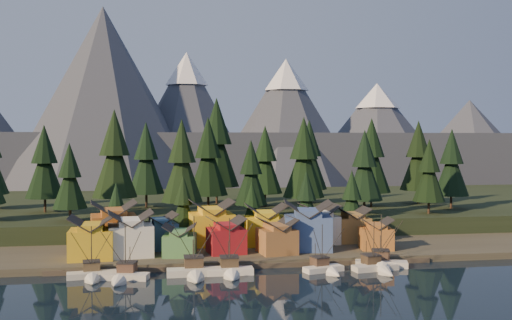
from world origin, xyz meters
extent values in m
plane|color=black|center=(0.00, 0.00, 0.00)|extent=(500.00, 500.00, 0.00)
cube|color=#3A362A|center=(0.00, 40.00, 0.75)|extent=(400.00, 50.00, 1.50)
cube|color=black|center=(0.00, 90.00, 3.00)|extent=(420.00, 100.00, 6.00)
cube|color=#4D4337|center=(0.00, 16.50, 0.50)|extent=(80.00, 4.00, 1.00)
cube|color=#4A505F|center=(0.00, 240.00, 15.00)|extent=(560.00, 160.00, 30.00)
cone|color=#4A505F|center=(-45.00, 180.00, 45.00)|extent=(100.00, 100.00, 90.00)
cone|color=#4A505F|center=(-5.00, 198.00, 36.00)|extent=(80.00, 80.00, 72.00)
cone|color=white|center=(-5.00, 198.00, 63.36)|extent=(22.40, 22.40, 17.28)
cone|color=#4A505F|center=(45.00, 186.00, 34.00)|extent=(84.00, 84.00, 68.00)
cone|color=white|center=(45.00, 186.00, 59.84)|extent=(23.52, 23.52, 16.32)
cone|color=#4A505F|center=(100.00, 202.00, 29.00)|extent=(92.00, 92.00, 58.00)
cone|color=white|center=(100.00, 202.00, 51.04)|extent=(25.76, 25.76, 13.92)
cone|color=#4A505F|center=(160.00, 210.00, 25.00)|extent=(88.00, 88.00, 50.00)
cube|color=beige|center=(-30.40, 12.18, 0.34)|extent=(9.60, 4.24, 1.56)
cone|color=beige|center=(-29.67, 7.15, 0.34)|extent=(3.36, 3.56, 2.93)
cube|color=black|center=(-30.40, 12.18, -0.24)|extent=(9.83, 4.32, 0.34)
cube|color=brown|center=(-30.65, 13.86, 1.85)|extent=(3.51, 3.35, 1.76)
cube|color=#2A2727|center=(-30.65, 13.86, 2.83)|extent=(3.74, 3.57, 0.20)
cylinder|color=black|center=(-30.49, 12.74, 5.46)|extent=(0.18, 0.18, 8.78)
cylinder|color=black|center=(-30.93, 15.76, 3.22)|extent=(0.14, 0.14, 4.29)
cube|color=beige|center=(-24.07, 9.70, 0.35)|extent=(9.49, 5.04, 1.62)
cone|color=beige|center=(-25.21, 4.88, 0.35)|extent=(3.66, 3.70, 3.03)
cube|color=black|center=(-24.07, 9.70, -0.25)|extent=(9.72, 5.14, 0.35)
cube|color=brown|center=(-23.68, 11.31, 1.92)|extent=(3.85, 3.70, 1.82)
cube|color=#2A2727|center=(-23.68, 11.31, 2.93)|extent=(4.09, 3.94, 0.20)
cylinder|color=black|center=(-23.94, 10.24, 5.66)|extent=(0.18, 0.18, 9.10)
cylinder|color=black|center=(-23.25, 13.13, 3.34)|extent=(0.14, 0.14, 4.45)
cube|color=beige|center=(-10.82, 10.91, 0.40)|extent=(10.71, 3.51, 1.83)
cone|color=beige|center=(-10.78, 5.05, 0.40)|extent=(3.46, 3.67, 3.43)
cube|color=black|center=(-10.82, 10.91, -0.29)|extent=(10.97, 3.57, 0.40)
cube|color=#4C3A29|center=(-10.84, 12.87, 2.17)|extent=(3.69, 3.46, 2.06)
cube|color=#2A2727|center=(-10.84, 12.87, 3.32)|extent=(3.92, 3.69, 0.23)
cylinder|color=black|center=(-10.83, 11.56, 6.40)|extent=(0.21, 0.21, 10.29)
cylinder|color=black|center=(-10.85, 15.08, 3.77)|extent=(0.16, 0.16, 5.03)
cube|color=white|center=(-3.83, 10.67, 0.38)|extent=(9.18, 3.48, 1.75)
cone|color=white|center=(-3.94, 5.67, 0.38)|extent=(3.34, 3.18, 3.28)
cube|color=black|center=(-3.83, 10.67, -0.27)|extent=(9.40, 3.54, 0.38)
cube|color=#493A27|center=(-3.80, 12.33, 2.08)|extent=(3.57, 3.35, 1.97)
cube|color=#2A2727|center=(-3.80, 12.33, 3.17)|extent=(3.79, 3.58, 0.22)
cylinder|color=black|center=(-3.82, 11.22, 6.12)|extent=(0.20, 0.20, 9.83)
cylinder|color=black|center=(-3.76, 14.22, 3.61)|extent=(0.15, 0.15, 4.81)
cube|color=white|center=(15.00, 10.01, 0.33)|extent=(8.63, 4.94, 1.50)
cone|color=white|center=(16.23, 5.70, 0.33)|extent=(3.47, 3.45, 2.81)
cube|color=black|center=(15.00, 10.01, -0.23)|extent=(8.83, 5.04, 0.33)
cube|color=#4E382A|center=(14.59, 11.45, 1.78)|extent=(3.65, 3.52, 1.68)
cube|color=#2A2727|center=(14.59, 11.45, 2.71)|extent=(3.88, 3.75, 0.19)
cylinder|color=black|center=(14.86, 10.49, 5.24)|extent=(0.17, 0.17, 8.42)
cylinder|color=black|center=(14.12, 13.08, 3.09)|extent=(0.13, 0.13, 4.12)
cube|color=beige|center=(25.68, 9.40, 0.34)|extent=(9.76, 4.41, 1.57)
cone|color=beige|center=(26.50, 4.30, 0.34)|extent=(3.42, 3.64, 2.94)
cube|color=black|center=(25.68, 9.40, -0.25)|extent=(9.99, 4.49, 0.34)
cube|color=#453524|center=(25.41, 11.10, 1.87)|extent=(3.57, 3.41, 1.77)
cube|color=#2A2727|center=(25.41, 11.10, 2.85)|extent=(3.80, 3.63, 0.20)
cylinder|color=black|center=(25.59, 9.96, 5.50)|extent=(0.18, 0.18, 8.83)
cylinder|color=black|center=(25.09, 13.02, 3.24)|extent=(0.14, 0.14, 4.32)
cube|color=silver|center=(28.19, 12.44, 0.37)|extent=(11.15, 6.39, 1.71)
cone|color=silver|center=(26.35, 6.87, 0.37)|extent=(4.19, 4.47, 3.21)
cube|color=black|center=(28.19, 12.44, -0.27)|extent=(11.42, 6.53, 0.37)
cube|color=brown|center=(28.80, 14.30, 2.03)|extent=(4.25, 4.12, 1.92)
cube|color=#2A2727|center=(28.80, 14.30, 3.10)|extent=(4.52, 4.39, 0.21)
cylinder|color=black|center=(28.40, 13.06, 5.98)|extent=(0.19, 0.19, 9.62)
cylinder|color=black|center=(29.50, 16.40, 3.53)|extent=(0.15, 0.15, 4.70)
cube|color=gold|center=(-31.74, 22.92, 4.60)|extent=(9.33, 8.24, 6.20)
cube|color=gold|center=(-31.74, 22.92, 8.32)|extent=(5.26, 7.93, 1.27)
cube|color=white|center=(-23.81, 24.65, 4.86)|extent=(10.23, 9.32, 6.73)
cube|color=white|center=(-23.81, 24.65, 8.87)|extent=(6.05, 8.66, 1.31)
cube|color=#4D8849|center=(-13.34, 22.90, 3.82)|extent=(7.66, 7.26, 4.63)
cube|color=#4D8849|center=(-13.34, 22.90, 6.61)|extent=(4.54, 6.76, 0.98)
cube|color=maroon|center=(-3.11, 24.36, 4.24)|extent=(8.65, 7.87, 5.49)
cube|color=maroon|center=(-3.11, 24.36, 7.52)|extent=(5.17, 7.25, 1.09)
cube|color=#936234|center=(7.91, 22.41, 4.20)|extent=(8.58, 8.58, 5.40)
cube|color=#936234|center=(7.91, 22.41, 7.42)|extent=(5.19, 7.93, 1.06)
cube|color=#3C568F|center=(15.63, 25.49, 5.37)|extent=(11.84, 10.49, 7.73)
cube|color=#3C568F|center=(15.63, 25.49, 9.95)|extent=(7.16, 9.52, 1.48)
cube|color=#AD682C|center=(31.28, 23.64, 3.93)|extent=(7.90, 7.15, 4.87)
cube|color=#AD682C|center=(31.28, 23.64, 6.86)|extent=(4.73, 6.57, 1.00)
cube|color=#9E5D28|center=(-28.11, 33.57, 5.39)|extent=(11.17, 10.23, 7.78)
cube|color=#9E5D28|center=(-28.11, 33.57, 9.96)|extent=(6.70, 9.41, 1.41)
cube|color=#325476|center=(-17.58, 31.62, 4.47)|extent=(8.55, 8.19, 5.94)
cube|color=#325476|center=(-17.58, 31.62, 7.94)|extent=(5.30, 7.39, 1.03)
cube|color=yellow|center=(-5.49, 34.88, 5.25)|extent=(10.69, 9.33, 7.50)
cube|color=yellow|center=(-5.49, 34.88, 9.68)|extent=(6.19, 8.77, 1.41)
cube|color=yellow|center=(7.24, 32.71, 4.84)|extent=(9.70, 8.09, 6.67)
cube|color=yellow|center=(7.24, 32.71, 8.82)|extent=(5.45, 7.80, 1.33)
cube|color=white|center=(20.43, 33.00, 4.86)|extent=(8.95, 8.03, 6.71)
cube|color=white|center=(20.43, 33.00, 8.81)|extent=(5.06, 7.71, 1.21)
cube|color=olive|center=(29.02, 33.27, 4.54)|extent=(7.66, 7.21, 6.08)
cube|color=olive|center=(29.02, 33.27, 8.10)|extent=(4.29, 6.98, 1.05)
cylinder|color=#332319|center=(-50.00, 68.00, 8.18)|extent=(0.70, 0.70, 4.36)
cone|color=black|center=(-50.00, 68.00, 17.64)|extent=(10.67, 10.67, 15.03)
cone|color=black|center=(-50.00, 68.00, 25.40)|extent=(7.27, 7.27, 10.91)
cylinder|color=#332319|center=(-40.00, 48.00, 7.74)|extent=(0.70, 0.70, 3.49)
cone|color=black|center=(-40.00, 48.00, 15.30)|extent=(8.53, 8.53, 12.02)
cone|color=black|center=(-40.00, 48.00, 21.51)|extent=(5.82, 5.82, 8.72)
cylinder|color=#332319|center=(-30.00, 60.00, 8.55)|extent=(0.70, 0.70, 5.09)
cone|color=black|center=(-30.00, 60.00, 19.57)|extent=(12.44, 12.44, 17.53)
cone|color=black|center=(-30.00, 60.00, 28.62)|extent=(8.48, 8.48, 12.73)
cylinder|color=#332319|center=(-22.00, 75.00, 8.29)|extent=(0.70, 0.70, 4.57)
cone|color=black|center=(-22.00, 75.00, 18.20)|extent=(11.18, 11.18, 15.76)
cone|color=black|center=(-22.00, 75.00, 26.33)|extent=(7.62, 7.62, 11.44)
cylinder|color=#332319|center=(-12.00, 50.00, 8.29)|extent=(0.70, 0.70, 4.57)
cone|color=black|center=(-12.00, 50.00, 18.20)|extent=(11.18, 11.18, 15.76)
cone|color=black|center=(-12.00, 50.00, 26.33)|extent=(7.62, 7.62, 11.44)
cylinder|color=#332319|center=(-4.00, 65.00, 8.39)|extent=(0.70, 0.70, 4.79)
cone|color=black|center=(-4.00, 65.00, 18.76)|extent=(11.70, 11.70, 16.49)
cone|color=black|center=(-4.00, 65.00, 27.27)|extent=(7.98, 7.98, 11.96)
cylinder|color=#332319|center=(6.00, 48.00, 7.81)|extent=(0.70, 0.70, 3.62)
cone|color=black|center=(6.00, 48.00, 15.64)|extent=(8.84, 8.84, 12.45)
cone|color=black|center=(6.00, 48.00, 22.07)|extent=(6.03, 6.03, 9.04)
cylinder|color=#332319|center=(14.00, 72.00, 8.19)|extent=(0.70, 0.70, 4.39)
cone|color=black|center=(14.00, 72.00, 17.70)|extent=(10.73, 10.73, 15.11)
cone|color=black|center=(14.00, 72.00, 25.50)|extent=(7.31, 7.31, 10.97)
cylinder|color=#332319|center=(22.00, 55.00, 8.38)|extent=(0.70, 0.70, 4.75)
cone|color=black|center=(22.00, 55.00, 18.67)|extent=(11.61, 11.61, 16.36)
cone|color=black|center=(22.00, 55.00, 27.11)|extent=(7.92, 7.92, 11.88)
cylinder|color=#332319|center=(30.00, 80.00, 8.38)|extent=(0.70, 0.70, 4.76)
cone|color=black|center=(30.00, 80.00, 18.70)|extent=(11.65, 11.65, 16.41)
cone|color=black|center=(30.00, 80.00, 27.17)|extent=(7.94, 7.94, 11.91)
cylinder|color=#332319|center=(38.00, 50.00, 8.05)|extent=(0.70, 0.70, 4.10)
cone|color=black|center=(38.00, 50.00, 16.94)|extent=(10.03, 10.03, 14.13)
cone|color=black|center=(38.00, 50.00, 24.23)|extent=(6.84, 6.84, 10.26)
cylinder|color=#332319|center=(46.00, 66.00, 8.39)|extent=(0.70, 0.70, 4.78)
cone|color=black|center=(46.00, 66.00, 18.76)|extent=(11.69, 11.69, 16.48)
cone|color=black|center=(46.00, 66.00, 27.26)|extent=(7.97, 7.97, 11.96)
cylinder|color=#332319|center=(56.00, 48.00, 7.82)|extent=(0.70, 0.70, 3.64)
cone|color=black|center=(56.00, 48.00, 15.72)|extent=(8.91, 8.91, 12.55)
cone|color=black|center=(56.00, 48.00, 22.20)|extent=(6.07, 6.07, 9.11)
cylinder|color=#332319|center=(64.00, 72.00, 8.35)|extent=(0.70, 0.70, 4.71)
cone|color=black|center=(64.00, 72.00, 18.55)|extent=(11.51, 11.51, 16.21)
cone|color=black|center=(64.00, 72.00, 26.92)|extent=(7.84, 7.84, 11.77)
cylinder|color=#332319|center=(0.00, 82.00, 8.99)|extent=(0.70, 0.70, 5.98)
cone|color=black|center=(0.00, 82.00, 21.95)|extent=(14.62, 14.62, 20.60)
cone|color=black|center=(0.00, 82.00, 32.58)|extent=(9.97, 9.97, 14.95)
cylinder|color=#332319|center=(68.00, 58.00, 8.10)|extent=(0.70, 0.70, 4.20)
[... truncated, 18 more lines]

